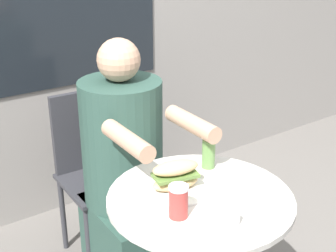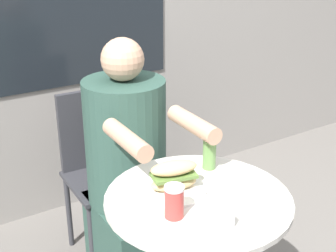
{
  "view_description": "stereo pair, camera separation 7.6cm",
  "coord_description": "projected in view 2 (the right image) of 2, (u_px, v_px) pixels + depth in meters",
  "views": [
    {
      "loc": [
        -0.92,
        -1.1,
        1.6
      ],
      "look_at": [
        0.0,
        0.2,
        0.94
      ],
      "focal_mm": 50.0,
      "sensor_mm": 36.0,
      "label": 1
    },
    {
      "loc": [
        -0.86,
        -1.14,
        1.6
      ],
      "look_at": [
        0.0,
        0.2,
        0.94
      ],
      "focal_mm": 50.0,
      "sensor_mm": 36.0,
      "label": 2
    }
  ],
  "objects": [
    {
      "name": "seated_diner",
      "position": [
        131.0,
        187.0,
        2.14
      ],
      "size": [
        0.38,
        0.66,
        1.2
      ],
      "rotation": [
        0.0,
        0.0,
        3.1
      ],
      "color": "#2D4C42",
      "rests_on": "ground_plane"
    },
    {
      "name": "napkin_box",
      "position": [
        215.0,
        216.0,
        1.48
      ],
      "size": [
        0.1,
        0.1,
        0.06
      ],
      "rotation": [
        0.0,
        0.0,
        -0.14
      ],
      "color": "silver",
      "rests_on": "cafe_table"
    },
    {
      "name": "drink_cup",
      "position": [
        174.0,
        202.0,
        1.51
      ],
      "size": [
        0.07,
        0.07,
        0.11
      ],
      "color": "#B73D38",
      "rests_on": "cafe_table"
    },
    {
      "name": "cafe_table",
      "position": [
        197.0,
        244.0,
        1.72
      ],
      "size": [
        0.66,
        0.66,
        0.74
      ],
      "color": "beige",
      "rests_on": "ground_plane"
    },
    {
      "name": "condiment_bottle",
      "position": [
        209.0,
        151.0,
        1.81
      ],
      "size": [
        0.05,
        0.05,
        0.15
      ],
      "color": "#66934C",
      "rests_on": "cafe_table"
    },
    {
      "name": "diner_chair",
      "position": [
        99.0,
        158.0,
        2.41
      ],
      "size": [
        0.39,
        0.39,
        0.87
      ],
      "rotation": [
        0.0,
        0.0,
        3.1
      ],
      "color": "#333338",
      "rests_on": "ground_plane"
    },
    {
      "name": "sandwich_on_plate",
      "position": [
        174.0,
        179.0,
        1.66
      ],
      "size": [
        0.24,
        0.24,
        0.12
      ],
      "rotation": [
        0.0,
        0.0,
        -0.22
      ],
      "color": "white",
      "rests_on": "cafe_table"
    }
  ]
}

